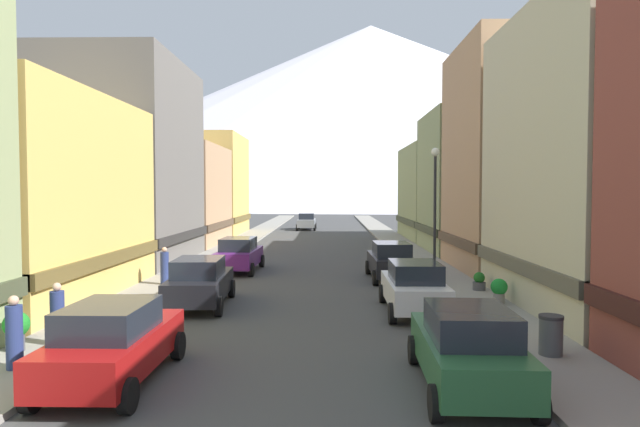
% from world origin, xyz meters
% --- Properties ---
extents(sidewalk_left, '(2.50, 100.00, 0.15)m').
position_xyz_m(sidewalk_left, '(-6.25, 35.00, 0.07)').
color(sidewalk_left, gray).
rests_on(sidewalk_left, ground).
extents(sidewalk_right, '(2.50, 100.00, 0.15)m').
position_xyz_m(sidewalk_right, '(6.25, 35.00, 0.07)').
color(sidewalk_right, gray).
rests_on(sidewalk_right, ground).
extents(storefront_left_1, '(7.40, 10.77, 7.82)m').
position_xyz_m(storefront_left_1, '(-11.05, 15.51, 3.77)').
color(storefront_left_1, '#D8B259').
rests_on(storefront_left_1, ground).
extents(storefront_left_2, '(7.37, 10.07, 11.54)m').
position_xyz_m(storefront_left_2, '(-11.04, 26.20, 5.59)').
color(storefront_left_2, '#66605B').
rests_on(storefront_left_2, ground).
extents(storefront_left_3, '(7.28, 9.78, 7.67)m').
position_xyz_m(storefront_left_3, '(-10.99, 36.60, 3.69)').
color(storefront_left_3, tan).
rests_on(storefront_left_3, ground).
extents(storefront_left_4, '(10.10, 9.40, 9.50)m').
position_xyz_m(storefront_left_4, '(-12.40, 46.75, 4.59)').
color(storefront_left_4, '#D8B259').
rests_on(storefront_left_4, ground).
extents(storefront_right_1, '(8.26, 9.55, 10.48)m').
position_xyz_m(storefront_right_1, '(11.48, 14.02, 5.07)').
color(storefront_right_1, beige).
rests_on(storefront_right_1, ground).
extents(storefront_right_2, '(9.53, 8.14, 11.68)m').
position_xyz_m(storefront_right_2, '(12.11, 23.25, 5.66)').
color(storefront_right_2, tan).
rests_on(storefront_right_2, ground).
extents(storefront_right_3, '(8.48, 8.43, 9.45)m').
position_xyz_m(storefront_right_3, '(11.59, 32.07, 4.56)').
color(storefront_right_3, '#8C9966').
rests_on(storefront_right_3, ground).
extents(storefront_right_4, '(8.83, 11.19, 8.04)m').
position_xyz_m(storefront_right_4, '(11.77, 42.08, 3.87)').
color(storefront_right_4, '#8C9966').
rests_on(storefront_right_4, ground).
extents(car_left_0, '(2.08, 4.41, 1.78)m').
position_xyz_m(car_left_0, '(-3.80, 6.76, 0.90)').
color(car_left_0, '#9E1111').
rests_on(car_left_0, ground).
extents(car_left_1, '(2.26, 4.49, 1.78)m').
position_xyz_m(car_left_1, '(-3.80, 14.56, 0.90)').
color(car_left_1, black).
rests_on(car_left_1, ground).
extents(car_left_2, '(2.17, 4.45, 1.78)m').
position_xyz_m(car_left_2, '(-3.80, 23.06, 0.90)').
color(car_left_2, '#591E72').
rests_on(car_left_2, ground).
extents(car_right_0, '(2.19, 4.46, 1.78)m').
position_xyz_m(car_right_0, '(3.80, 6.47, 0.90)').
color(car_right_0, '#265933').
rests_on(car_right_0, ground).
extents(car_right_1, '(2.08, 4.41, 1.78)m').
position_xyz_m(car_right_1, '(3.80, 13.68, 0.90)').
color(car_right_1, silver).
rests_on(car_right_1, ground).
extents(car_right_2, '(2.16, 4.45, 1.78)m').
position_xyz_m(car_right_2, '(3.80, 20.67, 0.90)').
color(car_right_2, black).
rests_on(car_right_2, ground).
extents(car_driving_0, '(2.06, 4.40, 1.78)m').
position_xyz_m(car_driving_0, '(-1.60, 53.66, 0.90)').
color(car_driving_0, slate).
rests_on(car_driving_0, ground).
extents(trash_bin_right, '(0.59, 0.59, 0.98)m').
position_xyz_m(trash_bin_right, '(6.35, 8.50, 0.64)').
color(trash_bin_right, '#4C5156').
rests_on(trash_bin_right, sidewalk_right).
extents(potted_plant_0, '(0.64, 0.64, 1.00)m').
position_xyz_m(potted_plant_0, '(-7.00, 8.59, 0.74)').
color(potted_plant_0, '#4C4C51').
rests_on(potted_plant_0, sidewalk_left).
extents(potted_plant_1, '(0.59, 0.59, 0.89)m').
position_xyz_m(potted_plant_1, '(7.00, 14.64, 0.66)').
color(potted_plant_1, gray).
rests_on(potted_plant_1, sidewalk_right).
extents(potted_plant_2, '(0.52, 0.52, 0.73)m').
position_xyz_m(potted_plant_2, '(7.00, 17.22, 0.49)').
color(potted_plant_2, '#4C4C51').
rests_on(potted_plant_2, sidewalk_right).
extents(pedestrian_0, '(0.36, 0.36, 1.64)m').
position_xyz_m(pedestrian_0, '(-6.25, 9.17, 0.90)').
color(pedestrian_0, navy).
rests_on(pedestrian_0, sidewalk_left).
extents(pedestrian_1, '(0.36, 0.36, 1.61)m').
position_xyz_m(pedestrian_1, '(-6.25, 18.39, 0.89)').
color(pedestrian_1, navy).
rests_on(pedestrian_1, sidewalk_left).
extents(pedestrian_2, '(0.36, 0.36, 1.67)m').
position_xyz_m(pedestrian_2, '(-6.25, 7.24, 0.92)').
color(pedestrian_2, navy).
rests_on(pedestrian_2, sidewalk_left).
extents(streetlamp_right, '(0.36, 0.36, 5.86)m').
position_xyz_m(streetlamp_right, '(5.35, 18.13, 3.99)').
color(streetlamp_right, black).
rests_on(streetlamp_right, sidewalk_right).
extents(mountain_backdrop, '(338.43, 338.43, 84.23)m').
position_xyz_m(mountain_backdrop, '(20.70, 260.00, 42.12)').
color(mountain_backdrop, silver).
rests_on(mountain_backdrop, ground).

